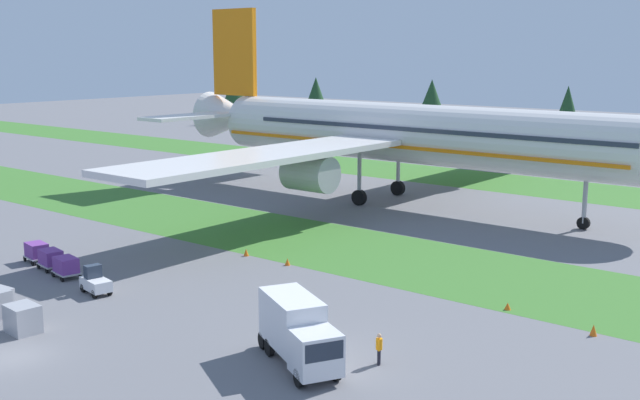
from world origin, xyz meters
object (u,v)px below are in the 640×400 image
catering_truck (298,330)px  baggage_tug (95,282)px  cargo_dolly_second (51,258)px  cargo_dolly_lead (66,266)px  taxiway_marker_3 (508,306)px  ground_crew_marshaller (379,348)px  airliner (397,132)px  taxiway_marker_0 (246,252)px  cargo_dolly_third (37,251)px  taxiway_marker_1 (287,262)px  taxiway_marker_2 (593,330)px  uld_container_3 (23,319)px

catering_truck → baggage_tug: bearing=-63.9°
cargo_dolly_second → cargo_dolly_lead: bearing=90.0°
baggage_tug → taxiway_marker_3: baggage_tug is taller
catering_truck → ground_crew_marshaller: 4.45m
airliner → cargo_dolly_second: airliner is taller
baggage_tug → taxiway_marker_0: (1.11, 13.83, -0.51)m
cargo_dolly_third → cargo_dolly_second: bearing=90.0°
airliner → cargo_dolly_second: (-5.79, -39.50, -6.93)m
cargo_dolly_third → ground_crew_marshaller: size_ratio=1.40×
baggage_tug → cargo_dolly_lead: (-4.94, 0.93, 0.10)m
airliner → ground_crew_marshaller: airliner is taller
airliner → taxiway_marker_3: 37.62m
catering_truck → taxiway_marker_3: catering_truck is taller
taxiway_marker_1 → catering_truck: bearing=-47.1°
ground_crew_marshaller → taxiway_marker_3: size_ratio=3.63×
taxiway_marker_0 → cargo_dolly_second: bearing=-125.8°
airliner → baggage_tug: bearing=3.0°
ground_crew_marshaller → cargo_dolly_lead: bearing=61.6°
taxiway_marker_0 → taxiway_marker_3: (22.78, 0.93, -0.07)m
cargo_dolly_third → taxiway_marker_3: size_ratio=5.09×
cargo_dolly_lead → taxiway_marker_0: size_ratio=3.98×
cargo_dolly_third → airliner: bearing=178.2°
ground_crew_marshaller → taxiway_marker_2: size_ratio=2.50×
ground_crew_marshaller → cargo_dolly_third: bearing=59.3°
cargo_dolly_lead → taxiway_marker_2: bearing=120.6°
baggage_tug → taxiway_marker_2: bearing=125.0°
airliner → taxiway_marker_2: size_ratio=105.06×
airliner → cargo_dolly_lead: airliner is taller
taxiway_marker_0 → cargo_dolly_third: bearing=-134.8°
cargo_dolly_second → taxiway_marker_0: (8.90, 12.36, -0.61)m
taxiway_marker_1 → taxiway_marker_3: taxiway_marker_1 is taller
taxiway_marker_0 → taxiway_marker_3: bearing=2.3°
ground_crew_marshaller → taxiway_marker_1: 20.55m
catering_truck → taxiway_marker_0: bearing=-100.7°
cargo_dolly_third → taxiway_marker_1: 20.12m
cargo_dolly_second → taxiway_marker_1: cargo_dolly_second is taller
cargo_dolly_third → ground_crew_marshaller: 33.11m
uld_container_3 → taxiway_marker_0: (-1.99, 21.13, -0.55)m
airliner → catering_truck: size_ratio=10.15×
taxiway_marker_2 → taxiway_marker_0: bearing=179.5°
airliner → uld_container_3: bearing=6.2°
taxiway_marker_1 → taxiway_marker_2: 24.30m
cargo_dolly_second → taxiway_marker_0: cargo_dolly_second is taller
catering_truck → taxiway_marker_0: catering_truck is taller
airliner → baggage_tug: (1.99, -40.97, -7.04)m
cargo_dolly_third → taxiway_marker_0: bearing=145.9°
cargo_dolly_second → taxiway_marker_2: cargo_dolly_second is taller
catering_truck → cargo_dolly_second: bearing=-66.4°
cargo_dolly_lead → catering_truck: 24.12m
cargo_dolly_lead → uld_container_3: size_ratio=1.22×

